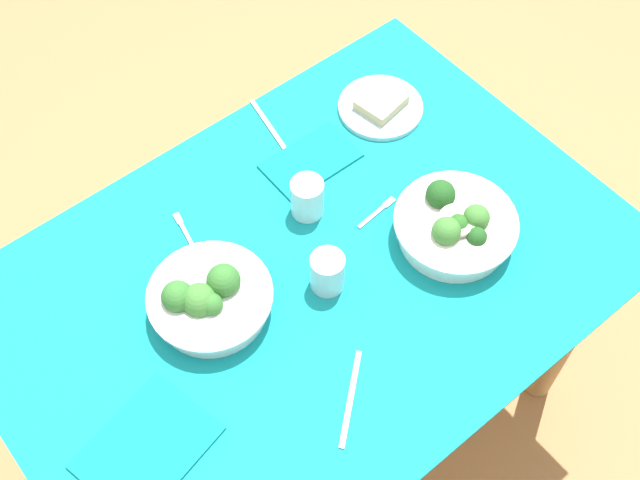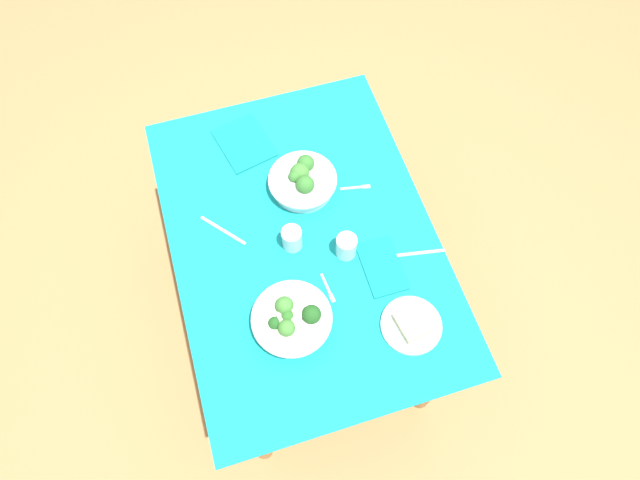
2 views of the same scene
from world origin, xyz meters
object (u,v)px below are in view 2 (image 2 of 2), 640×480
object	(u,v)px
table_knife_right	(414,254)
napkin_folded_upper	(244,143)
broccoli_bowl_near	(292,320)
fork_by_near_bowl	(328,289)
fork_by_far_bowl	(357,187)
bread_side_plate	(411,325)
broccoli_bowl_far	(303,181)
napkin_folded_lower	(382,267)
water_glass_side	(292,238)
water_glass_center	(346,246)
table_knife_left	(223,230)

from	to	relation	value
table_knife_right	napkin_folded_upper	world-z (taller)	napkin_folded_upper
broccoli_bowl_near	table_knife_right	xyz separation A→B (m)	(-0.11, 0.45, -0.04)
broccoli_bowl_near	fork_by_near_bowl	distance (m)	0.16
fork_by_far_bowl	table_knife_right	distance (m)	0.31
bread_side_plate	table_knife_right	size ratio (longest dim) A/B	0.91
broccoli_bowl_far	fork_by_near_bowl	bearing A→B (deg)	-4.66
napkin_folded_lower	broccoli_bowl_far	bearing A→B (deg)	-156.88
bread_side_plate	table_knife_right	bearing A→B (deg)	156.30
broccoli_bowl_far	fork_by_far_bowl	bearing A→B (deg)	71.31
napkin_folded_lower	water_glass_side	bearing A→B (deg)	-122.79
fork_by_near_bowl	napkin_folded_upper	xyz separation A→B (m)	(-0.64, -0.12, 0.00)
water_glass_side	table_knife_right	size ratio (longest dim) A/B	0.42
bread_side_plate	napkin_folded_upper	bearing A→B (deg)	-158.25
water_glass_center	fork_by_near_bowl	bearing A→B (deg)	-41.07
fork_by_near_bowl	table_knife_left	world-z (taller)	same
broccoli_bowl_far	fork_by_far_bowl	distance (m)	0.19
broccoli_bowl_far	water_glass_center	world-z (taller)	broccoli_bowl_far
broccoli_bowl_near	napkin_folded_upper	world-z (taller)	broccoli_bowl_near
water_glass_side	table_knife_left	xyz separation A→B (m)	(-0.12, -0.21, -0.04)
fork_by_far_bowl	napkin_folded_upper	distance (m)	0.45
fork_by_far_bowl	table_knife_left	world-z (taller)	same
water_glass_center	fork_by_near_bowl	xyz separation A→B (m)	(0.11, -0.10, -0.04)
broccoli_bowl_near	broccoli_bowl_far	bearing A→B (deg)	159.99
water_glass_side	fork_by_near_bowl	size ratio (longest dim) A/B	0.83
broccoli_bowl_near	napkin_folded_lower	world-z (taller)	broccoli_bowl_near
water_glass_side	napkin_folded_upper	distance (m)	0.45
fork_by_far_bowl	napkin_folded_lower	world-z (taller)	napkin_folded_lower
fork_by_near_bowl	napkin_folded_upper	distance (m)	0.65
fork_by_near_bowl	table_knife_left	bearing A→B (deg)	-143.42
bread_side_plate	table_knife_left	xyz separation A→B (m)	(-0.50, -0.48, -0.01)
fork_by_near_bowl	napkin_folded_upper	size ratio (longest dim) A/B	0.48
water_glass_side	fork_by_near_bowl	bearing A→B (deg)	18.90
broccoli_bowl_near	table_knife_left	distance (m)	0.41
broccoli_bowl_far	table_knife_left	distance (m)	0.32
bread_side_plate	table_knife_left	bearing A→B (deg)	-135.88
water_glass_center	table_knife_right	size ratio (longest dim) A/B	0.42
table_knife_left	napkin_folded_upper	world-z (taller)	napkin_folded_upper
napkin_folded_upper	napkin_folded_lower	distance (m)	0.69
broccoli_bowl_far	table_knife_left	size ratio (longest dim) A/B	1.27
napkin_folded_upper	fork_by_near_bowl	bearing A→B (deg)	10.79
table_knife_left	napkin_folded_upper	bearing A→B (deg)	-64.73
table_knife_left	table_knife_right	bearing A→B (deg)	-154.82
water_glass_side	fork_by_near_bowl	distance (m)	0.20
broccoli_bowl_near	water_glass_center	size ratio (longest dim) A/B	2.80
fork_by_far_bowl	napkin_folded_lower	bearing A→B (deg)	-82.80
broccoli_bowl_near	water_glass_center	world-z (taller)	broccoli_bowl_near
table_knife_left	fork_by_far_bowl	bearing A→B (deg)	-126.65
bread_side_plate	fork_by_far_bowl	bearing A→B (deg)	179.73
bread_side_plate	napkin_folded_lower	world-z (taller)	bread_side_plate
broccoli_bowl_near	table_knife_right	world-z (taller)	broccoli_bowl_near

